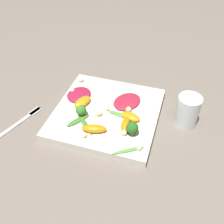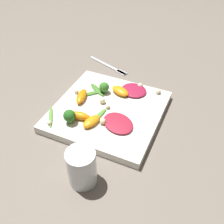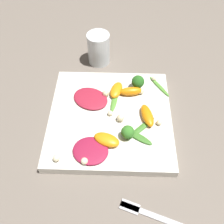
% 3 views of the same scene
% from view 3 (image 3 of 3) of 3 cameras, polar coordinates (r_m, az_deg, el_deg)
% --- Properties ---
extents(ground_plane, '(2.40, 2.40, 0.00)m').
position_cam_3_polar(ground_plane, '(0.65, -0.36, -1.83)').
color(ground_plane, '#6B6056').
extents(plate, '(0.30, 0.30, 0.02)m').
position_cam_3_polar(plate, '(0.65, -0.37, -1.23)').
color(plate, silver).
rests_on(plate, ground_plane).
extents(drinking_glass, '(0.06, 0.06, 0.09)m').
position_cam_3_polar(drinking_glass, '(0.78, -2.92, 13.62)').
color(drinking_glass, white).
rests_on(drinking_glass, ground_plane).
extents(fork, '(0.17, 0.07, 0.01)m').
position_cam_3_polar(fork, '(0.55, 9.02, -21.36)').
color(fork, '#B2B2B7').
rests_on(fork, ground_plane).
extents(radicchio_leaf_0, '(0.09, 0.09, 0.01)m').
position_cam_3_polar(radicchio_leaf_0, '(0.58, -4.69, -8.39)').
color(radicchio_leaf_0, maroon).
rests_on(radicchio_leaf_0, plate).
extents(radicchio_leaf_1, '(0.11, 0.10, 0.01)m').
position_cam_3_polar(radicchio_leaf_1, '(0.67, -4.69, 2.96)').
color(radicchio_leaf_1, maroon).
rests_on(radicchio_leaf_1, plate).
extents(orange_segment_0, '(0.04, 0.06, 0.02)m').
position_cam_3_polar(orange_segment_0, '(0.68, 0.96, 4.81)').
color(orange_segment_0, orange).
rests_on(orange_segment_0, plate).
extents(orange_segment_1, '(0.04, 0.07, 0.02)m').
position_cam_3_polar(orange_segment_1, '(0.63, 7.67, -0.75)').
color(orange_segment_1, orange).
rests_on(orange_segment_1, plate).
extents(orange_segment_2, '(0.06, 0.03, 0.02)m').
position_cam_3_polar(orange_segment_2, '(0.67, 4.16, 4.53)').
color(orange_segment_2, orange).
rests_on(orange_segment_2, plate).
extents(orange_segment_3, '(0.07, 0.05, 0.02)m').
position_cam_3_polar(orange_segment_3, '(0.58, -1.18, -6.05)').
color(orange_segment_3, orange).
rests_on(orange_segment_3, plate).
extents(broccoli_floret_0, '(0.03, 0.03, 0.04)m').
position_cam_3_polar(broccoli_floret_0, '(0.68, 5.66, 6.53)').
color(broccoli_floret_0, '#7A9E51').
rests_on(broccoli_floret_0, plate).
extents(broccoli_floret_1, '(0.03, 0.03, 0.04)m').
position_cam_3_polar(broccoli_floret_1, '(0.58, 3.43, -4.39)').
color(broccoli_floret_1, '#7A9E51').
rests_on(broccoli_floret_1, plate).
extents(arugula_sprig_0, '(0.07, 0.05, 0.01)m').
position_cam_3_polar(arugula_sprig_0, '(0.60, 5.67, -5.34)').
color(arugula_sprig_0, '#3D7528').
rests_on(arugula_sprig_0, plate).
extents(arugula_sprig_1, '(0.05, 0.08, 0.00)m').
position_cam_3_polar(arugula_sprig_1, '(0.71, 10.27, 5.52)').
color(arugula_sprig_1, '#518E33').
rests_on(arugula_sprig_1, plate).
extents(arugula_sprig_2, '(0.02, 0.08, 0.01)m').
position_cam_3_polar(arugula_sprig_2, '(0.66, 0.52, 2.46)').
color(arugula_sprig_2, '#518E33').
rests_on(arugula_sprig_2, plate).
extents(arugula_sprig_3, '(0.08, 0.07, 0.01)m').
position_cam_3_polar(arugula_sprig_3, '(0.61, 6.35, -3.51)').
color(arugula_sprig_3, '#3D7528').
rests_on(arugula_sprig_3, plate).
extents(macadamia_nut_0, '(0.01, 0.01, 0.01)m').
position_cam_3_polar(macadamia_nut_0, '(0.72, 9.14, 7.19)').
color(macadamia_nut_0, beige).
rests_on(macadamia_nut_0, plate).
extents(macadamia_nut_1, '(0.02, 0.02, 0.02)m').
position_cam_3_polar(macadamia_nut_1, '(0.56, -6.03, -10.59)').
color(macadamia_nut_1, beige).
rests_on(macadamia_nut_1, plate).
extents(macadamia_nut_2, '(0.02, 0.02, 0.02)m').
position_cam_3_polar(macadamia_nut_2, '(0.58, -12.02, -9.78)').
color(macadamia_nut_2, beige).
rests_on(macadamia_nut_2, plate).
extents(macadamia_nut_3, '(0.01, 0.01, 0.01)m').
position_cam_3_polar(macadamia_nut_3, '(0.63, -0.62, -0.34)').
color(macadamia_nut_3, beige).
rests_on(macadamia_nut_3, plate).
extents(macadamia_nut_4, '(0.02, 0.02, 0.02)m').
position_cam_3_polar(macadamia_nut_4, '(0.68, 6.34, 4.51)').
color(macadamia_nut_4, beige).
rests_on(macadamia_nut_4, plate).
extents(macadamia_nut_5, '(0.02, 0.02, 0.02)m').
position_cam_3_polar(macadamia_nut_5, '(0.67, -1.38, 4.03)').
color(macadamia_nut_5, beige).
rests_on(macadamia_nut_5, plate).
extents(macadamia_nut_6, '(0.02, 0.02, 0.02)m').
position_cam_3_polar(macadamia_nut_6, '(0.62, 1.86, -1.29)').
color(macadamia_nut_6, beige).
rests_on(macadamia_nut_6, plate).
extents(macadamia_nut_7, '(0.01, 0.01, 0.01)m').
position_cam_3_polar(macadamia_nut_7, '(0.62, 10.24, -2.28)').
color(macadamia_nut_7, beige).
rests_on(macadamia_nut_7, plate).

